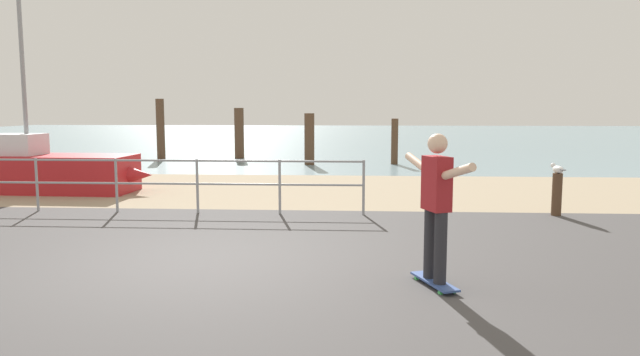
{
  "coord_description": "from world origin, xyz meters",
  "views": [
    {
      "loc": [
        2.04,
        -7.26,
        2.01
      ],
      "look_at": [
        1.46,
        2.0,
        0.9
      ],
      "focal_mm": 32.9,
      "sensor_mm": 36.0,
      "label": 1
    }
  ],
  "objects_px": {
    "bollard_short": "(557,195)",
    "skateboard": "(434,282)",
    "sailboat": "(47,171)",
    "skateboarder": "(436,198)",
    "seagull": "(558,169)"
  },
  "relations": [
    {
      "from": "skateboard",
      "to": "seagull",
      "type": "height_order",
      "value": "seagull"
    },
    {
      "from": "sailboat",
      "to": "bollard_short",
      "type": "bearing_deg",
      "value": -12.31
    },
    {
      "from": "skateboard",
      "to": "bollard_short",
      "type": "distance_m",
      "value": 5.37
    },
    {
      "from": "seagull",
      "to": "sailboat",
      "type": "bearing_deg",
      "value": 167.77
    },
    {
      "from": "seagull",
      "to": "skateboarder",
      "type": "bearing_deg",
      "value": -121.85
    },
    {
      "from": "bollard_short",
      "to": "skateboarder",
      "type": "bearing_deg",
      "value": -121.97
    },
    {
      "from": "bollard_short",
      "to": "seagull",
      "type": "distance_m",
      "value": 0.48
    },
    {
      "from": "skateboarder",
      "to": "bollard_short",
      "type": "relative_size",
      "value": 2.03
    },
    {
      "from": "skateboard",
      "to": "skateboarder",
      "type": "bearing_deg",
      "value": 153.43
    },
    {
      "from": "sailboat",
      "to": "skateboarder",
      "type": "height_order",
      "value": "sailboat"
    },
    {
      "from": "sailboat",
      "to": "skateboarder",
      "type": "xyz_separation_m",
      "value": [
        8.25,
        -6.97,
        0.5
      ]
    },
    {
      "from": "bollard_short",
      "to": "skateboard",
      "type": "bearing_deg",
      "value": -121.97
    },
    {
      "from": "skateboarder",
      "to": "bollard_short",
      "type": "xyz_separation_m",
      "value": [
        2.84,
        4.55,
        -0.61
      ]
    },
    {
      "from": "sailboat",
      "to": "skateboarder",
      "type": "bearing_deg",
      "value": -40.19
    },
    {
      "from": "skateboarder",
      "to": "sailboat",
      "type": "bearing_deg",
      "value": 139.81
    }
  ]
}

